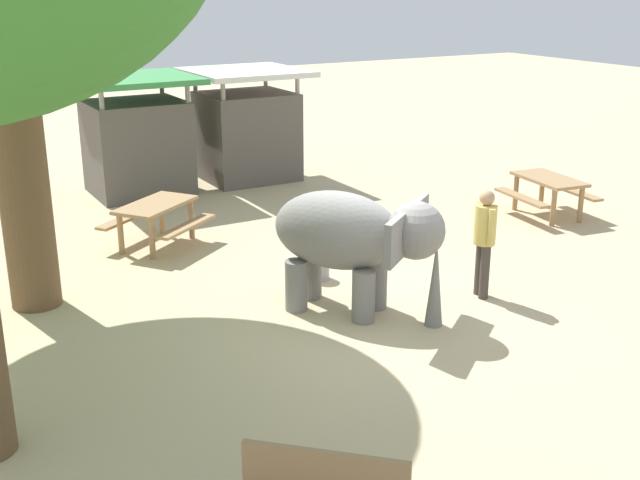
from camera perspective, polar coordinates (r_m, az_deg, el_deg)
name	(u,v)px	position (r m, az deg, el deg)	size (l,w,h in m)	color
ground_plane	(375,318)	(11.15, 3.95, -5.57)	(60.00, 60.00, 0.00)	tan
elephant	(354,237)	(10.95, 2.45, 0.18)	(2.24, 2.37, 1.73)	slate
person_handler	(485,235)	(11.78, 11.68, 0.33)	(0.32, 0.49, 1.62)	#3F3833
picnic_table_near	(548,187)	(16.29, 16.02, 3.65)	(1.67, 1.68, 0.78)	#9E7A51
picnic_table_far	(156,214)	(14.15, -11.64, 1.84)	(2.08, 2.08, 0.78)	#9E7A51
market_stall_green	(137,141)	(17.75, -12.95, 6.90)	(2.50, 2.50, 2.52)	#59514C
market_stall_white	(247,130)	(18.65, -5.25, 7.82)	(2.50, 2.50, 2.52)	#59514C
feed_bucket	(318,269)	(12.46, -0.15, -2.11)	(0.36, 0.36, 0.32)	gray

